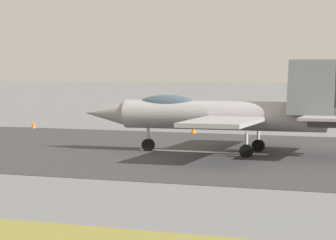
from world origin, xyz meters
The scene contains 5 objects.
ground_plane centered at (0.00, 0.00, 0.00)m, with size 400.00×400.00×0.00m, color slate.
runway_strip centered at (-0.02, 0.00, 0.01)m, with size 240.00×26.00×0.02m.
fighter_jet centered at (-1.73, 0.37, 2.34)m, with size 16.48×14.61×5.53m.
marker_cone_mid centered at (4.96, -12.53, 0.28)m, with size 0.44×0.44×0.55m, color orange.
marker_cone_far centered at (19.08, -12.53, 0.28)m, with size 0.44×0.44×0.55m, color orange.
Camera 1 is at (-16.35, 46.02, 5.16)m, focal length 87.37 mm.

